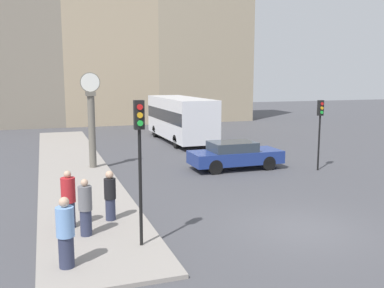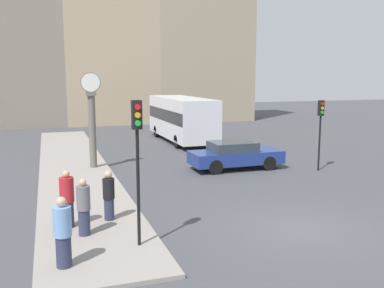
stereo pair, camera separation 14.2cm
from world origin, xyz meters
The scene contains 12 objects.
ground_plane centered at (0.00, 0.00, 0.00)m, with size 120.00×120.00×0.00m, color #47474C.
sidewalk_corner centered at (-6.05, 11.92, 0.06)m, with size 3.36×27.85×0.11m, color gray.
building_row centered at (0.21, 32.40, 8.61)m, with size 27.38×5.00×18.00m.
sedan_car centered at (1.72, 8.61, 0.73)m, with size 4.67×1.86×1.41m.
bus_distant centered at (1.95, 18.44, 1.80)m, with size 2.62×8.97×3.17m.
traffic_light_near centered at (-5.01, 0.09, 2.93)m, with size 0.26×0.24×3.95m.
traffic_light_far centered at (5.56, 6.96, 2.53)m, with size 0.26×0.24×3.52m.
street_clock centered at (-5.12, 10.86, 2.42)m, with size 0.98×0.46×4.76m.
pedestrian_red_top centered at (-6.78, 2.17, 0.99)m, with size 0.43×0.43×1.77m.
pedestrian_grey_jacket centered at (-6.37, 1.33, 0.94)m, with size 0.39×0.39×1.67m.
pedestrian_black_jacket centered at (-5.49, 2.45, 0.92)m, with size 0.37×0.37×1.61m.
pedestrian_blue_stripe centered at (-7.02, -0.66, 0.97)m, with size 0.43×0.43×1.75m.
Camera 2 is at (-7.23, -10.90, 4.67)m, focal length 40.00 mm.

